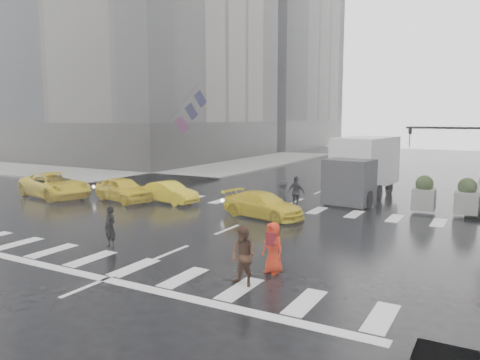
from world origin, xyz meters
The scene contains 19 objects.
ground centered at (0.00, 0.00, 0.00)m, with size 120.00×120.00×0.00m, color black.
sidewalk_nw centered at (-19.50, 17.50, 0.07)m, with size 35.00×35.00×0.15m, color slate.
building_nw centered at (-29.00, 27.00, 17.25)m, with size 26.05×26.05×38.00m.
building_nw_far centered at (-29.00, 56.00, 20.19)m, with size 26.05×26.05×44.00m.
road_markings centered at (0.00, 0.00, 0.01)m, with size 18.00×48.00×0.01m, color silver, non-canonical shape.
traffic_signal_pole centered at (9.01, 8.01, 3.22)m, with size 4.45×0.42×4.50m.
planter_west centered at (7.00, 8.20, 0.98)m, with size 1.10×1.10×1.80m.
planter_mid centered at (9.00, 8.20, 0.98)m, with size 1.10×1.10×1.80m.
flag_cluster centered at (-15.08, 18.50, 5.64)m, with size 2.87×3.06×4.69m.
pedestrian_black centered at (-2.44, -4.59, 1.64)m, with size 1.12×1.14×2.43m.
pedestrian_brown centered at (3.94, -5.69, 0.89)m, with size 0.86×0.67×1.77m, color #472A19.
pedestrian_orange centered at (4.22, -4.25, 0.83)m, with size 0.93×0.75×1.64m.
pedestrian_far_a centered at (0.90, 5.78, 0.89)m, with size 1.05×0.64×1.79m, color black.
pedestrian_far_b centered at (0.23, 5.50, 0.78)m, with size 1.01×0.56×1.56m, color black.
taxi_front centered at (-8.90, 3.02, 0.72)m, with size 1.69×4.21×1.43m, color yellow.
taxi_mid centered at (-6.25, 3.97, 0.61)m, with size 1.29×3.70×1.22m, color yellow.
taxi_rear centered at (0.27, 3.04, 0.63)m, with size 1.76×3.82×1.26m, color yellow.
taxi_far centered at (-13.52, 2.00, 0.77)m, with size 2.55×4.90×1.54m, color yellow.
box_truck centered at (3.07, 10.66, 1.97)m, with size 2.61×6.96×3.70m.
Camera 1 is at (10.31, -17.31, 4.92)m, focal length 35.00 mm.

